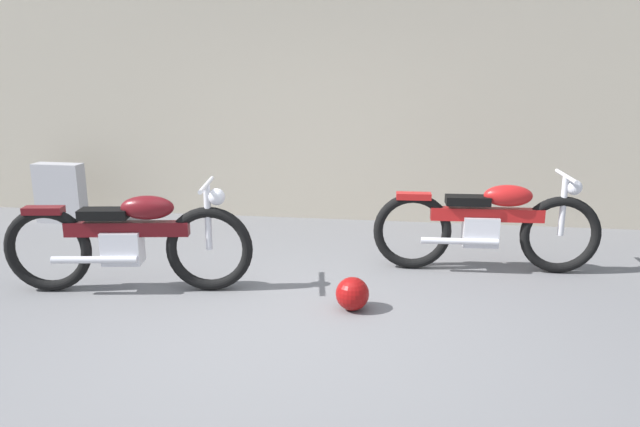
# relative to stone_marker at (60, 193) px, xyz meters

# --- Properties ---
(ground_plane) EXTENTS (40.00, 40.00, 0.00)m
(ground_plane) POSITION_rel_stone_marker_xyz_m (3.28, -2.62, -0.37)
(ground_plane) COLOR slate
(building_wall) EXTENTS (18.00, 0.30, 2.91)m
(building_wall) POSITION_rel_stone_marker_xyz_m (3.28, 0.75, 1.09)
(building_wall) COLOR #B2A893
(building_wall) RESTS_ON ground_plane
(stone_marker) EXTENTS (0.60, 0.22, 0.73)m
(stone_marker) POSITION_rel_stone_marker_xyz_m (0.00, 0.00, 0.00)
(stone_marker) COLOR #9E9EA3
(stone_marker) RESTS_ON ground_plane
(helmet) EXTENTS (0.27, 0.27, 0.27)m
(helmet) POSITION_rel_stone_marker_xyz_m (3.80, -2.21, -0.23)
(helmet) COLOR maroon
(helmet) RESTS_ON ground_plane
(motorcycle_maroon) EXTENTS (2.12, 0.64, 0.96)m
(motorcycle_maroon) POSITION_rel_stone_marker_xyz_m (1.87, -2.05, 0.09)
(motorcycle_maroon) COLOR black
(motorcycle_maroon) RESTS_ON ground_plane
(motorcycle_red) EXTENTS (2.11, 0.59, 0.94)m
(motorcycle_red) POSITION_rel_stone_marker_xyz_m (4.97, -1.10, 0.09)
(motorcycle_red) COLOR black
(motorcycle_red) RESTS_ON ground_plane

